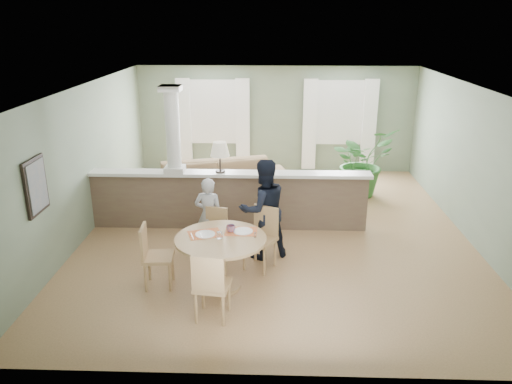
{
  "coord_description": "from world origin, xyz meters",
  "views": [
    {
      "loc": [
        -0.08,
        -8.65,
        3.84
      ],
      "look_at": [
        -0.34,
        -1.0,
        1.15
      ],
      "focal_mm": 35.0,
      "sensor_mm": 36.0,
      "label": 1
    }
  ],
  "objects_px": {
    "man_person": "(263,209)",
    "child_person": "(209,216)",
    "houseplant": "(362,162)",
    "chair_far_boy": "(215,231)",
    "dining_table": "(221,248)",
    "sofa": "(219,184)",
    "chair_far_man": "(262,235)",
    "chair_near": "(211,284)",
    "chair_side": "(153,253)"
  },
  "relations": [
    {
      "from": "child_person",
      "to": "man_person",
      "type": "relative_size",
      "value": 0.79
    },
    {
      "from": "houseplant",
      "to": "chair_far_man",
      "type": "distance_m",
      "value": 4.16
    },
    {
      "from": "sofa",
      "to": "man_person",
      "type": "distance_m",
      "value": 2.68
    },
    {
      "from": "man_person",
      "to": "chair_far_boy",
      "type": "bearing_deg",
      "value": -15.68
    },
    {
      "from": "chair_near",
      "to": "chair_side",
      "type": "distance_m",
      "value": 1.31
    },
    {
      "from": "chair_far_boy",
      "to": "chair_near",
      "type": "xyz_separation_m",
      "value": [
        0.15,
        -1.84,
        0.07
      ]
    },
    {
      "from": "dining_table",
      "to": "chair_side",
      "type": "relative_size",
      "value": 1.38
    },
    {
      "from": "sofa",
      "to": "chair_far_man",
      "type": "xyz_separation_m",
      "value": [
        1.0,
        -2.81,
        0.1
      ]
    },
    {
      "from": "dining_table",
      "to": "man_person",
      "type": "xyz_separation_m",
      "value": [
        0.59,
        1.05,
        0.21
      ]
    },
    {
      "from": "houseplant",
      "to": "chair_far_boy",
      "type": "relative_size",
      "value": 1.78
    },
    {
      "from": "dining_table",
      "to": "chair_far_man",
      "type": "height_order",
      "value": "chair_far_man"
    },
    {
      "from": "chair_near",
      "to": "man_person",
      "type": "relative_size",
      "value": 0.59
    },
    {
      "from": "chair_side",
      "to": "man_person",
      "type": "bearing_deg",
      "value": -61.7
    },
    {
      "from": "chair_far_boy",
      "to": "chair_near",
      "type": "bearing_deg",
      "value": -73.03
    },
    {
      "from": "child_person",
      "to": "man_person",
      "type": "distance_m",
      "value": 0.95
    },
    {
      "from": "child_person",
      "to": "man_person",
      "type": "bearing_deg",
      "value": -179.63
    },
    {
      "from": "chair_near",
      "to": "man_person",
      "type": "xyz_separation_m",
      "value": [
        0.65,
        1.93,
        0.3
      ]
    },
    {
      "from": "chair_far_man",
      "to": "chair_near",
      "type": "xyz_separation_m",
      "value": [
        -0.64,
        -1.57,
        -0.0
      ]
    },
    {
      "from": "sofa",
      "to": "houseplant",
      "type": "height_order",
      "value": "houseplant"
    },
    {
      "from": "chair_side",
      "to": "man_person",
      "type": "height_order",
      "value": "man_person"
    },
    {
      "from": "chair_side",
      "to": "child_person",
      "type": "bearing_deg",
      "value": -35.06
    },
    {
      "from": "chair_near",
      "to": "chair_side",
      "type": "relative_size",
      "value": 1.03
    },
    {
      "from": "chair_far_boy",
      "to": "child_person",
      "type": "height_order",
      "value": "child_person"
    },
    {
      "from": "chair_near",
      "to": "man_person",
      "type": "distance_m",
      "value": 2.06
    },
    {
      "from": "man_person",
      "to": "chair_side",
      "type": "bearing_deg",
      "value": 10.41
    },
    {
      "from": "dining_table",
      "to": "houseplant",
      "type": "bearing_deg",
      "value": 57.13
    },
    {
      "from": "dining_table",
      "to": "chair_near",
      "type": "distance_m",
      "value": 0.89
    },
    {
      "from": "dining_table",
      "to": "man_person",
      "type": "bearing_deg",
      "value": 60.46
    },
    {
      "from": "houseplant",
      "to": "dining_table",
      "type": "distance_m",
      "value": 5.04
    },
    {
      "from": "man_person",
      "to": "child_person",
      "type": "bearing_deg",
      "value": -30.6
    },
    {
      "from": "chair_side",
      "to": "houseplant",
      "type": "bearing_deg",
      "value": -46.29
    },
    {
      "from": "chair_far_man",
      "to": "sofa",
      "type": "bearing_deg",
      "value": 137.2
    },
    {
      "from": "child_person",
      "to": "dining_table",
      "type": "bearing_deg",
      "value": 113.97
    },
    {
      "from": "chair_far_boy",
      "to": "chair_far_man",
      "type": "relative_size",
      "value": 0.87
    },
    {
      "from": "chair_far_man",
      "to": "houseplant",
      "type": "bearing_deg",
      "value": 86.52
    },
    {
      "from": "chair_far_boy",
      "to": "chair_far_man",
      "type": "xyz_separation_m",
      "value": [
        0.79,
        -0.27,
        0.07
      ]
    },
    {
      "from": "chair_far_boy",
      "to": "man_person",
      "type": "xyz_separation_m",
      "value": [
        0.8,
        0.1,
        0.37
      ]
    },
    {
      "from": "sofa",
      "to": "chair_far_man",
      "type": "bearing_deg",
      "value": -86.22
    },
    {
      "from": "sofa",
      "to": "chair_far_boy",
      "type": "distance_m",
      "value": 2.55
    },
    {
      "from": "houseplant",
      "to": "chair_far_man",
      "type": "height_order",
      "value": "houseplant"
    },
    {
      "from": "chair_far_man",
      "to": "man_person",
      "type": "distance_m",
      "value": 0.47
    },
    {
      "from": "chair_side",
      "to": "chair_far_boy",
      "type": "bearing_deg",
      "value": -45.32
    },
    {
      "from": "child_person",
      "to": "chair_far_boy",
      "type": "bearing_deg",
      "value": 127.46
    },
    {
      "from": "chair_near",
      "to": "chair_far_man",
      "type": "bearing_deg",
      "value": -104.75
    },
    {
      "from": "sofa",
      "to": "houseplant",
      "type": "distance_m",
      "value": 3.25
    },
    {
      "from": "man_person",
      "to": "chair_near",
      "type": "bearing_deg",
      "value": 48.91
    },
    {
      "from": "dining_table",
      "to": "man_person",
      "type": "height_order",
      "value": "man_person"
    },
    {
      "from": "chair_near",
      "to": "child_person",
      "type": "xyz_separation_m",
      "value": [
        -0.28,
        2.06,
        0.12
      ]
    },
    {
      "from": "child_person",
      "to": "man_person",
      "type": "xyz_separation_m",
      "value": [
        0.92,
        -0.13,
        0.18
      ]
    },
    {
      "from": "houseplant",
      "to": "chair_side",
      "type": "xyz_separation_m",
      "value": [
        -3.76,
        -4.23,
        -0.24
      ]
    }
  ]
}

